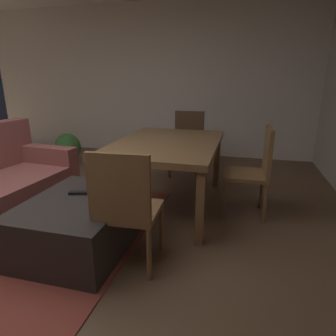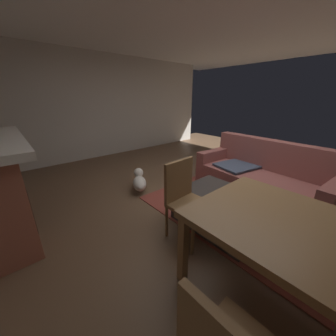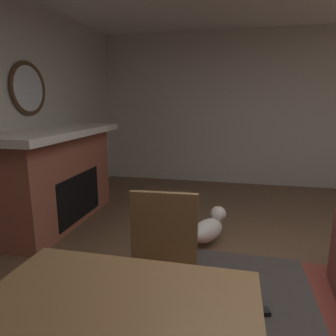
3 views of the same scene
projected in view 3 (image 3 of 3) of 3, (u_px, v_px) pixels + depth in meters
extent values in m
plane|color=brown|center=(317.00, 335.00, 1.98)|extent=(9.10, 9.10, 0.00)
cube|color=beige|center=(271.00, 110.00, 5.31)|extent=(0.12, 6.55, 2.69)
cube|color=#9E5642|center=(56.00, 180.00, 3.74)|extent=(1.76, 0.60, 1.09)
cube|color=black|center=(77.00, 196.00, 3.72)|extent=(0.97, 0.10, 0.56)
cube|color=white|center=(56.00, 132.00, 3.60)|extent=(2.00, 0.76, 0.08)
torus|color=#4C331E|center=(28.00, 89.00, 3.56)|extent=(0.62, 0.05, 0.62)
cylinder|color=silver|center=(28.00, 89.00, 3.56)|extent=(0.53, 0.01, 0.53)
cube|color=#2D2826|center=(238.00, 334.00, 1.70)|extent=(1.05, 0.81, 0.44)
cube|color=black|center=(254.00, 312.00, 1.54)|extent=(0.09, 0.17, 0.02)
cube|color=brown|center=(54.00, 323.00, 1.62)|extent=(0.07, 0.07, 0.68)
cube|color=brown|center=(158.00, 281.00, 1.84)|extent=(0.46, 0.46, 0.04)
cube|color=brown|center=(164.00, 228.00, 1.98)|extent=(0.07, 0.44, 0.48)
cylinder|color=brown|center=(118.00, 333.00, 1.73)|extent=(0.04, 0.04, 0.41)
cylinder|color=brown|center=(193.00, 296.00, 2.05)|extent=(0.04, 0.04, 0.41)
cylinder|color=brown|center=(136.00, 291.00, 2.11)|extent=(0.04, 0.04, 0.41)
ellipsoid|color=silver|center=(207.00, 230.00, 3.19)|extent=(0.50, 0.41, 0.23)
sphere|color=silver|center=(218.00, 214.00, 3.30)|extent=(0.17, 0.17, 0.17)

